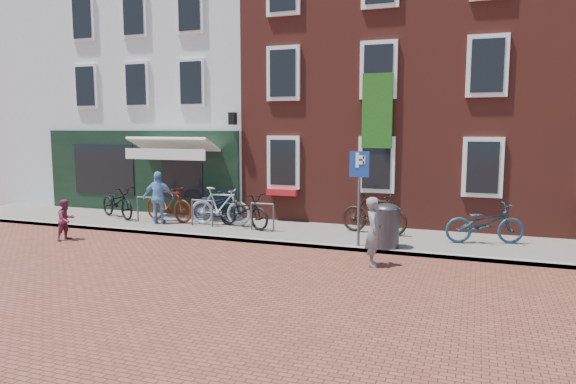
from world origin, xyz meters
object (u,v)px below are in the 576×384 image
(litter_bin, at_px, (386,223))
(bicycle_2, at_px, (214,205))
(boy, at_px, (66,220))
(bicycle_1, at_px, (169,203))
(bicycle_3, at_px, (220,206))
(bicycle_5, at_px, (374,213))
(woman, at_px, (374,232))
(parking_sign, at_px, (359,182))
(bicycle_4, at_px, (243,210))
(bicycle_6, at_px, (485,223))
(cafe_person, at_px, (159,198))
(bicycle_0, at_px, (117,202))

(litter_bin, bearing_deg, bicycle_2, 163.73)
(boy, height_order, bicycle_1, bicycle_1)
(bicycle_1, height_order, bicycle_3, same)
(bicycle_1, height_order, bicycle_5, same)
(woman, xyz_separation_m, bicycle_3, (-5.29, 2.72, -0.10))
(parking_sign, xyz_separation_m, bicycle_5, (0.08, 1.67, -1.06))
(bicycle_3, bearing_deg, bicycle_1, 84.48)
(bicycle_2, bearing_deg, bicycle_5, -74.28)
(bicycle_4, bearing_deg, bicycle_2, 86.49)
(bicycle_6, bearing_deg, bicycle_5, 68.08)
(bicycle_1, bearing_deg, bicycle_4, -80.59)
(bicycle_5, bearing_deg, bicycle_2, 99.52)
(parking_sign, bearing_deg, boy, -168.25)
(boy, xyz_separation_m, bicycle_4, (4.10, 2.84, 0.06))
(bicycle_4, bearing_deg, cafe_person, 115.93)
(bicycle_6, bearing_deg, bicycle_0, 73.10)
(bicycle_0, xyz_separation_m, bicycle_1, (2.01, -0.03, 0.06))
(bicycle_4, relative_size, bicycle_5, 1.03)
(bicycle_1, relative_size, bicycle_2, 0.97)
(boy, bearing_deg, bicycle_0, 18.78)
(bicycle_2, distance_m, bicycle_6, 8.14)
(bicycle_1, bearing_deg, woman, -99.31)
(bicycle_4, bearing_deg, bicycle_6, -68.48)
(bicycle_5, distance_m, bicycle_6, 2.97)
(bicycle_0, distance_m, bicycle_6, 11.53)
(bicycle_3, bearing_deg, boy, 126.39)
(woman, bearing_deg, bicycle_5, 0.45)
(boy, distance_m, bicycle_4, 4.99)
(woman, height_order, bicycle_5, woman)
(cafe_person, bearing_deg, bicycle_3, 171.83)
(litter_bin, xyz_separation_m, bicycle_1, (-7.17, 1.24, -0.03))
(bicycle_0, bearing_deg, parking_sign, -73.52)
(cafe_person, bearing_deg, boy, 41.94)
(parking_sign, bearing_deg, bicycle_6, 25.40)
(woman, xyz_separation_m, cafe_person, (-7.23, 2.31, 0.14))
(boy, height_order, bicycle_0, bicycle_0)
(cafe_person, relative_size, bicycle_0, 0.81)
(bicycle_4, bearing_deg, bicycle_3, 102.44)
(bicycle_2, height_order, bicycle_3, bicycle_3)
(parking_sign, height_order, boy, parking_sign)
(cafe_person, xyz_separation_m, bicycle_2, (1.46, 0.87, -0.29))
(parking_sign, distance_m, woman, 1.84)
(bicycle_1, bearing_deg, cafe_person, -179.72)
(boy, relative_size, bicycle_5, 0.58)
(litter_bin, xyz_separation_m, bicycle_5, (-0.62, 1.61, -0.03))
(woman, bearing_deg, cafe_person, 62.03)
(cafe_person, relative_size, bicycle_4, 0.81)
(bicycle_0, height_order, bicycle_2, same)
(cafe_person, bearing_deg, litter_bin, 153.24)
(woman, height_order, bicycle_0, woman)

